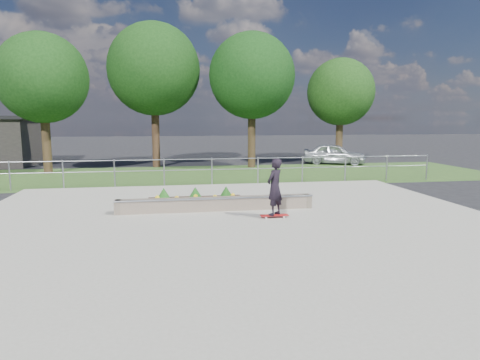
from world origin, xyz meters
The scene contains 12 objects.
ground centered at (0.00, 0.00, 0.00)m, with size 120.00×120.00×0.00m, color black.
grass_verge centered at (0.00, 11.00, 0.01)m, with size 30.00×8.00×0.02m, color #2F4E1F.
concrete_slab centered at (0.00, 0.00, 0.03)m, with size 15.00×15.00×0.06m, color gray.
fence centered at (0.00, 7.50, 0.77)m, with size 20.06×0.06×1.20m.
tree_far_left centered at (-8.00, 13.00, 4.85)m, with size 4.55×4.55×7.15m.
tree_mid_left centered at (-2.50, 15.00, 5.61)m, with size 5.25×5.25×8.25m.
tree_mid_right centered at (3.00, 14.00, 5.23)m, with size 4.90×4.90×7.70m.
tree_far_right centered at (9.00, 15.50, 4.48)m, with size 4.20×4.20×6.60m.
grind_ledge centered at (-0.41, 2.31, 0.26)m, with size 6.00×0.44×0.43m.
planter_bed centered at (-0.98, 2.94, 0.24)m, with size 3.00×1.20×0.61m.
skateboarder centered at (1.11, 1.06, 0.94)m, with size 0.80×0.69×1.69m.
parked_car centered at (8.44, 14.82, 0.65)m, with size 1.53×3.81×1.30m, color #B1B5BB.
Camera 1 is at (-1.82, -10.46, 2.86)m, focal length 32.00 mm.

